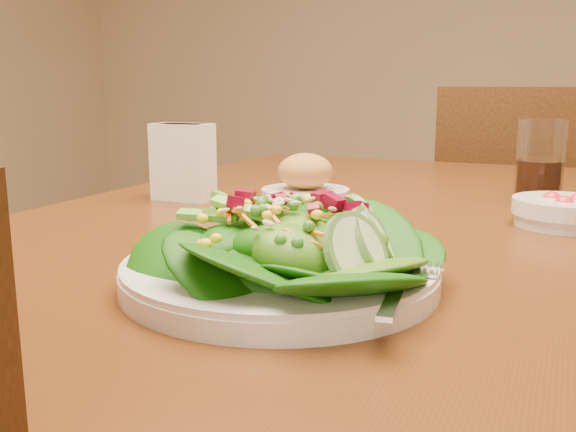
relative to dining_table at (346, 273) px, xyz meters
The scene contains 7 objects.
dining_table is the anchor object (origin of this frame).
chair_far 1.05m from the dining_table, 80.97° to the left, with size 0.46×0.46×0.93m.
salad_plate 0.42m from the dining_table, 79.55° to the right, with size 0.30×0.30×0.09m.
bread_plate 0.19m from the dining_table, 141.95° to the left, with size 0.15×0.15×0.08m.
tomato_bowl 0.33m from the dining_table, ahead, with size 0.14×0.14×0.04m.
drinking_glass 0.37m from the dining_table, 37.91° to the left, with size 0.08×0.08×0.13m.
napkin_holder 0.33m from the dining_table, behind, with size 0.10×0.05×0.13m.
Camera 1 is at (0.30, -0.92, 0.94)m, focal length 40.00 mm.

